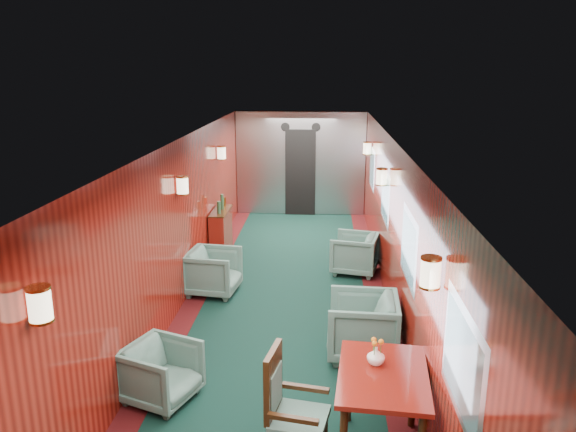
% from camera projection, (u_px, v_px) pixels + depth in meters
% --- Properties ---
extents(room, '(12.00, 12.10, 2.40)m').
position_uv_depth(room, '(281.00, 207.00, 7.19)').
color(room, black).
rests_on(room, ground).
extents(bulkhead, '(2.98, 0.17, 2.39)m').
position_uv_depth(bulkhead, '(301.00, 164.00, 13.01)').
color(bulkhead, '#ABADB2').
rests_on(bulkhead, ground).
extents(windows_right, '(0.02, 8.60, 0.80)m').
position_uv_depth(windows_right, '(395.00, 218.00, 7.39)').
color(windows_right, silver).
rests_on(windows_right, ground).
extents(wall_sconces, '(2.97, 7.97, 0.25)m').
position_uv_depth(wall_sconces, '(284.00, 186.00, 7.70)').
color(wall_sconces, beige).
rests_on(wall_sconces, ground).
extents(dining_table, '(0.86, 1.16, 0.82)m').
position_uv_depth(dining_table, '(383.00, 387.00, 4.88)').
color(dining_table, maroon).
rests_on(dining_table, ground).
extents(side_chair, '(0.56, 0.58, 1.09)m').
position_uv_depth(side_chair, '(288.00, 404.00, 4.79)').
color(side_chair, '#1E4642').
rests_on(side_chair, ground).
extents(credenza, '(0.29, 0.94, 1.11)m').
position_uv_depth(credenza, '(221.00, 231.00, 10.37)').
color(credenza, maroon).
rests_on(credenza, ground).
extents(flower_vase, '(0.19, 0.19, 0.17)m').
position_uv_depth(flower_vase, '(376.00, 356.00, 4.96)').
color(flower_vase, white).
rests_on(flower_vase, dining_table).
extents(armchair_left_near, '(0.88, 0.87, 0.62)m').
position_uv_depth(armchair_left_near, '(161.00, 373.00, 5.81)').
color(armchair_left_near, '#1E4642').
rests_on(armchair_left_near, ground).
extents(armchair_left_far, '(0.85, 0.83, 0.69)m').
position_uv_depth(armchair_left_far, '(213.00, 272.00, 8.58)').
color(armchair_left_far, '#1E4642').
rests_on(armchair_left_far, ground).
extents(armchair_right_near, '(0.88, 0.86, 0.76)m').
position_uv_depth(armchair_right_near, '(362.00, 326.00, 6.70)').
color(armchair_right_near, '#1E4642').
rests_on(armchair_right_near, ground).
extents(armchair_right_far, '(0.88, 0.87, 0.67)m').
position_uv_depth(armchair_right_far, '(354.00, 253.00, 9.44)').
color(armchair_right_far, '#1E4642').
rests_on(armchair_right_far, ground).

